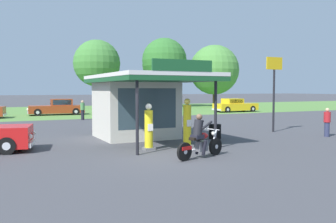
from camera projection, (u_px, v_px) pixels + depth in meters
name	position (u px, v px, depth m)	size (l,w,h in m)	color
ground_plane	(163.00, 156.00, 13.43)	(300.00, 300.00, 0.00)	#424247
grass_verge_strip	(49.00, 111.00, 40.45)	(120.00, 24.00, 0.01)	#56843D
service_station_kiosk	(138.00, 102.00, 18.21)	(4.32, 7.10, 3.57)	beige
gas_pump_nearside	(149.00, 129.00, 14.75)	(0.44, 0.44, 1.87)	slate
gas_pump_offside	(187.00, 125.00, 15.51)	(0.44, 0.44, 2.06)	slate
motorcycle_with_rider	(200.00, 140.00, 13.01)	(2.22, 0.93, 1.58)	black
parked_car_second_row_spare	(235.00, 106.00, 39.59)	(5.04, 1.87, 1.45)	gold
parked_car_back_row_right	(131.00, 108.00, 33.93)	(5.67, 2.46, 1.55)	beige
parked_car_back_row_far_left	(57.00, 108.00, 34.93)	(5.34, 2.21, 1.52)	#993819
bystander_chatting_near_pumps	(327.00, 122.00, 18.87)	(0.34, 0.34, 1.49)	#2D3351
bystander_admiring_sedan	(83.00, 110.00, 29.24)	(0.34, 0.34, 1.56)	black
tree_oak_left	(163.00, 62.00, 50.32)	(6.12, 6.16, 9.43)	brown
tree_oak_far_left	(214.00, 70.00, 52.03)	(7.03, 7.03, 8.71)	brown
tree_oak_right	(97.00, 63.00, 48.10)	(6.13, 6.13, 8.93)	brown
roadside_pole_sign	(274.00, 80.00, 20.88)	(1.10, 0.12, 4.27)	black
spare_tire_stack	(215.00, 132.00, 18.10)	(0.60, 0.60, 0.72)	black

